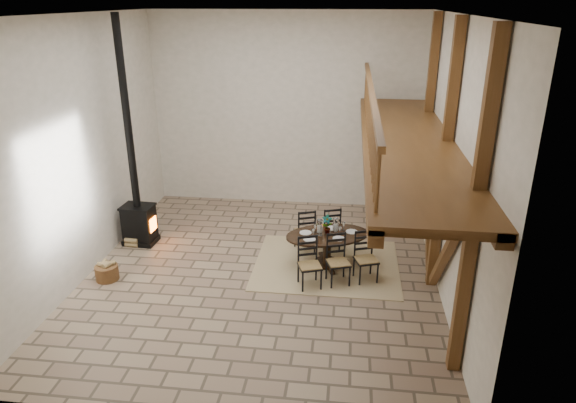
# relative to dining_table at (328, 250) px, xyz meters

# --- Properties ---
(ground) EXTENTS (8.00, 8.00, 0.00)m
(ground) POSITION_rel_dining_table_xyz_m (-1.33, -0.39, -0.40)
(ground) COLOR #9A8367
(ground) RESTS_ON ground
(room_shell) EXTENTS (7.02, 8.02, 5.01)m
(room_shell) POSITION_rel_dining_table_xyz_m (-0.14, -0.39, 2.62)
(room_shell) COLOR white
(room_shell) RESTS_ON ground
(rug) EXTENTS (3.00, 2.50, 0.02)m
(rug) POSITION_rel_dining_table_xyz_m (-0.03, 0.10, -0.39)
(rug) COLOR tan
(rug) RESTS_ON ground
(dining_table) EXTENTS (2.06, 2.25, 1.12)m
(dining_table) POSITION_rel_dining_table_xyz_m (0.00, 0.00, 0.00)
(dining_table) COLOR black
(dining_table) RESTS_ON ground
(wood_stove) EXTENTS (0.74, 0.59, 5.00)m
(wood_stove) POSITION_rel_dining_table_xyz_m (-4.33, 0.65, 0.71)
(wood_stove) COLOR black
(wood_stove) RESTS_ON ground
(log_basket) EXTENTS (0.46, 0.46, 0.38)m
(log_basket) POSITION_rel_dining_table_xyz_m (-4.37, -1.02, -0.23)
(log_basket) COLOR brown
(log_basket) RESTS_ON ground
(log_stack) EXTENTS (0.33, 0.44, 0.21)m
(log_stack) POSITION_rel_dining_table_xyz_m (-4.45, 0.56, -0.29)
(log_stack) COLOR tan
(log_stack) RESTS_ON ground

